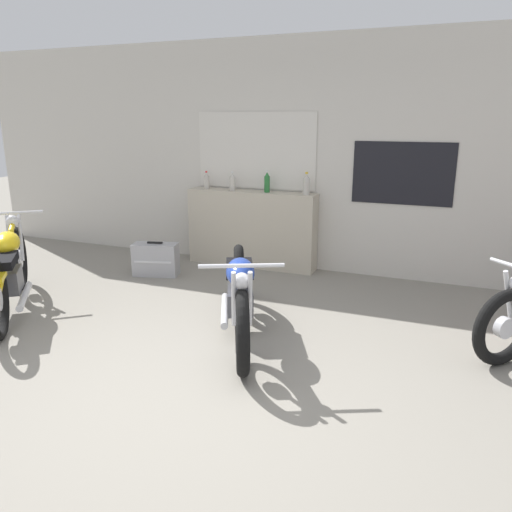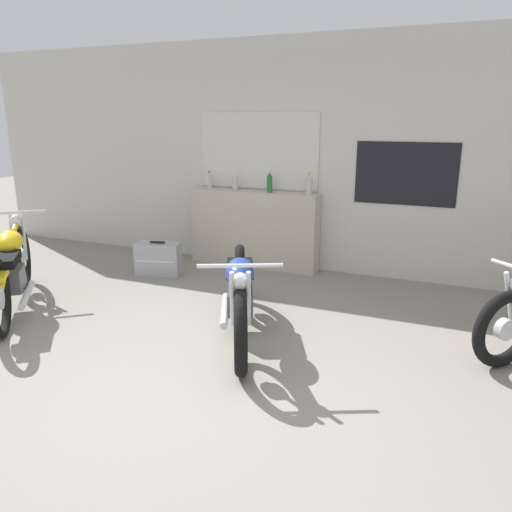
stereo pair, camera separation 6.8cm
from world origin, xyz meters
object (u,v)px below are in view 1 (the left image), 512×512
at_px(bottle_center, 267,183).
at_px(motorcycle_yellow, 8,269).
at_px(motorcycle_blue, 240,293).
at_px(bottle_right_center, 306,185).
at_px(hard_case_silver, 156,259).
at_px(bottle_leftmost, 206,181).
at_px(bottle_left_center, 232,182).

bearing_deg(bottle_center, motorcycle_yellow, -127.99).
height_order(motorcycle_blue, motorcycle_yellow, motorcycle_yellow).
bearing_deg(motorcycle_blue, bottle_right_center, 90.52).
bearing_deg(hard_case_silver, motorcycle_yellow, -113.96).
relative_size(bottle_leftmost, hard_case_silver, 0.39).
bearing_deg(motorcycle_blue, bottle_center, 104.48).
relative_size(motorcycle_blue, hard_case_silver, 3.18).
distance_m(motorcycle_yellow, hard_case_silver, 1.69).
bearing_deg(motorcycle_blue, motorcycle_yellow, -172.60).
relative_size(bottle_right_center, hard_case_silver, 0.47).
distance_m(bottle_leftmost, bottle_center, 0.84).
bearing_deg(bottle_leftmost, hard_case_silver, -110.35).
height_order(bottle_left_center, bottle_right_center, bottle_right_center).
height_order(bottle_center, hard_case_silver, bottle_center).
xyz_separation_m(bottle_center, hard_case_silver, (-1.14, -0.80, -0.89)).
height_order(motorcycle_yellow, hard_case_silver, motorcycle_yellow).
height_order(bottle_right_center, motorcycle_blue, bottle_right_center).
bearing_deg(bottle_left_center, bottle_center, 2.13).
bearing_deg(bottle_leftmost, bottle_left_center, -3.77).
relative_size(bottle_center, bottle_right_center, 1.00).
height_order(bottle_leftmost, bottle_left_center, bottle_left_center).
xyz_separation_m(bottle_right_center, hard_case_silver, (-1.65, -0.79, -0.89)).
height_order(bottle_leftmost, motorcycle_yellow, bottle_leftmost).
height_order(bottle_center, motorcycle_blue, bottle_center).
relative_size(bottle_leftmost, bottle_right_center, 0.84).
bearing_deg(motorcycle_blue, bottle_leftmost, 123.83).
height_order(bottle_center, bottle_right_center, bottle_center).
height_order(bottle_leftmost, hard_case_silver, bottle_leftmost).
distance_m(bottle_left_center, bottle_center, 0.46).
xyz_separation_m(bottle_leftmost, hard_case_silver, (-0.30, -0.81, -0.87)).
bearing_deg(hard_case_silver, bottle_leftmost, 69.65).
distance_m(bottle_center, hard_case_silver, 1.65).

